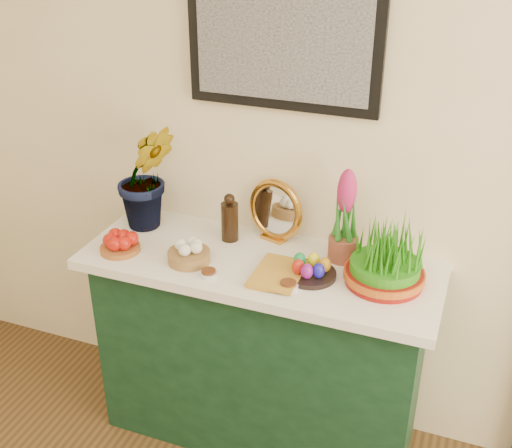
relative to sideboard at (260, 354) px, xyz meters
The scene contains 13 objects.
sideboard is the anchor object (origin of this frame).
tablecloth 0.45m from the sideboard, ahead, with size 1.40×0.55×0.04m, color white.
hyacinth_green 0.94m from the sideboard, 169.29° to the left, with size 0.30×0.25×0.60m, color #277921.
apple_bowl 0.75m from the sideboard, 165.85° to the right, with size 0.18×0.18×0.08m.
garlic_basket 0.57m from the sideboard, 156.10° to the right, with size 0.17×0.17×0.09m.
vinegar_cruet 0.59m from the sideboard, 148.16° to the left, with size 0.07×0.07×0.21m.
mirror 0.62m from the sideboard, 91.54° to the left, with size 0.26×0.13×0.26m.
book 0.49m from the sideboard, 80.66° to the right, with size 0.16×0.24×0.03m, color gold.
spice_dish_left 0.53m from the sideboard, 126.99° to the right, with size 0.07×0.07×0.03m.
spice_dish_right 0.53m from the sideboard, 43.65° to the right, with size 0.07×0.07×0.03m.
egg_plate 0.54m from the sideboard, 13.46° to the right, with size 0.25×0.25×0.08m.
hyacinth_pink 0.71m from the sideboard, 22.02° to the left, with size 0.12×0.12×0.38m.
wheatgrass_sabzeh 0.74m from the sideboard, ahead, with size 0.29×0.29×0.24m.
Camera 1 is at (0.49, -0.00, 2.17)m, focal length 45.00 mm.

